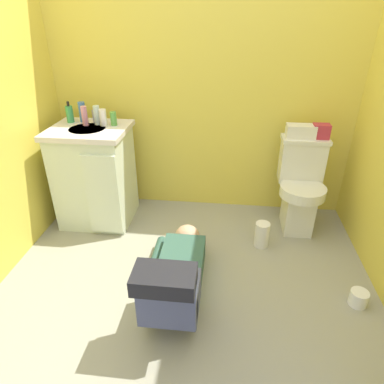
% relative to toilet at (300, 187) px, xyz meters
% --- Properties ---
extents(ground_plane, '(2.99, 3.18, 0.04)m').
position_rel_toilet_xyz_m(ground_plane, '(-0.83, -0.80, -0.39)').
color(ground_plane, gray).
extents(wall_back, '(2.65, 0.08, 2.40)m').
position_rel_toilet_xyz_m(wall_back, '(-0.83, 0.33, 0.83)').
color(wall_back, '#E3CC48').
rests_on(wall_back, ground_plane).
extents(toilet, '(0.36, 0.46, 0.75)m').
position_rel_toilet_xyz_m(toilet, '(0.00, 0.00, 0.00)').
color(toilet, silver).
rests_on(toilet, ground_plane).
extents(vanity_cabinet, '(0.60, 0.53, 0.82)m').
position_rel_toilet_xyz_m(vanity_cabinet, '(-1.67, -0.07, 0.05)').
color(vanity_cabinet, silver).
rests_on(vanity_cabinet, ground_plane).
extents(faucet, '(0.02, 0.02, 0.10)m').
position_rel_toilet_xyz_m(faucet, '(-1.68, 0.07, 0.50)').
color(faucet, silver).
rests_on(faucet, vanity_cabinet).
extents(person_plumber, '(0.39, 1.06, 0.52)m').
position_rel_toilet_xyz_m(person_plumber, '(-0.87, -0.92, -0.19)').
color(person_plumber, '#33594C').
rests_on(person_plumber, ground_plane).
extents(tissue_box, '(0.22, 0.11, 0.10)m').
position_rel_toilet_xyz_m(tissue_box, '(-0.04, 0.09, 0.43)').
color(tissue_box, silver).
rests_on(tissue_box, toilet).
extents(toiletry_bag, '(0.12, 0.09, 0.11)m').
position_rel_toilet_xyz_m(toiletry_bag, '(0.11, 0.09, 0.44)').
color(toiletry_bag, '#B22D3F').
rests_on(toiletry_bag, toilet).
extents(soap_dispenser, '(0.06, 0.06, 0.17)m').
position_rel_toilet_xyz_m(soap_dispenser, '(-1.87, 0.05, 0.52)').
color(soap_dispenser, '#3B9C52').
rests_on(soap_dispenser, vanity_cabinet).
extents(bottle_blue, '(0.05, 0.05, 0.16)m').
position_rel_toilet_xyz_m(bottle_blue, '(-1.77, 0.08, 0.53)').
color(bottle_blue, '#406DB4').
rests_on(bottle_blue, vanity_cabinet).
extents(bottle_pink, '(0.05, 0.05, 0.15)m').
position_rel_toilet_xyz_m(bottle_pink, '(-1.71, -0.02, 0.53)').
color(bottle_pink, pink).
rests_on(bottle_pink, vanity_cabinet).
extents(bottle_clear, '(0.05, 0.05, 0.15)m').
position_rel_toilet_xyz_m(bottle_clear, '(-1.63, 0.02, 0.53)').
color(bottle_clear, silver).
rests_on(bottle_clear, vanity_cabinet).
extents(bottle_white, '(0.05, 0.05, 0.13)m').
position_rel_toilet_xyz_m(bottle_white, '(-1.57, -0.00, 0.52)').
color(bottle_white, white).
rests_on(bottle_white, vanity_cabinet).
extents(bottle_green, '(0.05, 0.05, 0.11)m').
position_rel_toilet_xyz_m(bottle_green, '(-1.49, 0.01, 0.51)').
color(bottle_green, '#539E45').
rests_on(bottle_green, vanity_cabinet).
extents(paper_towel_roll, '(0.11, 0.11, 0.20)m').
position_rel_toilet_xyz_m(paper_towel_roll, '(-0.30, -0.32, -0.27)').
color(paper_towel_roll, white).
rests_on(paper_towel_roll, ground_plane).
extents(toilet_paper_roll, '(0.11, 0.11, 0.10)m').
position_rel_toilet_xyz_m(toilet_paper_roll, '(0.26, -0.86, -0.32)').
color(toilet_paper_roll, white).
rests_on(toilet_paper_roll, ground_plane).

